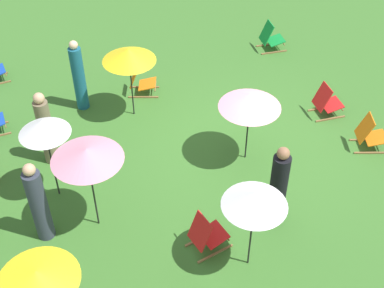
% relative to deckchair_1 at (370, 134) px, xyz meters
% --- Properties ---
extents(ground_plane, '(40.00, 40.00, 0.00)m').
position_rel_deckchair_1_xyz_m(ground_plane, '(0.57, 2.72, -0.37)').
color(ground_plane, '#386B28').
extents(deckchair_1, '(0.65, 0.86, 0.83)m').
position_rel_deckchair_1_xyz_m(deckchair_1, '(0.00, 0.00, 0.00)').
color(deckchair_1, olive).
rests_on(deckchair_1, ground).
extents(deckchair_2, '(0.48, 0.76, 0.83)m').
position_rel_deckchair_1_xyz_m(deckchair_2, '(1.34, 0.38, 0.00)').
color(deckchair_2, olive).
rests_on(deckchair_2, ground).
extents(deckchair_5, '(0.67, 0.86, 0.83)m').
position_rel_deckchair_1_xyz_m(deckchair_5, '(-1.76, 4.28, 0.00)').
color(deckchair_5, olive).
rests_on(deckchair_5, ground).
extents(deckchair_8, '(0.49, 0.77, 0.83)m').
position_rel_deckchair_1_xyz_m(deckchair_8, '(4.54, 0.54, 0.00)').
color(deckchair_8, olive).
rests_on(deckchair_8, ground).
extents(deckchair_10, '(0.66, 0.86, 0.83)m').
position_rel_deckchair_1_xyz_m(deckchair_10, '(3.40, 4.47, 0.00)').
color(deckchair_10, olive).
rests_on(deckchair_10, ground).
extents(umbrella_0, '(1.22, 1.22, 1.67)m').
position_rel_deckchair_1_xyz_m(umbrella_0, '(-2.77, 7.10, 1.19)').
color(umbrella_0, black).
rests_on(umbrella_0, ground).
extents(umbrella_1, '(0.97, 0.97, 1.92)m').
position_rel_deckchair_1_xyz_m(umbrella_1, '(0.35, 6.79, 1.39)').
color(umbrella_1, black).
rests_on(umbrella_1, ground).
extents(umbrella_2, '(1.22, 1.22, 1.80)m').
position_rel_deckchair_1_xyz_m(umbrella_2, '(2.58, 4.83, 1.28)').
color(umbrella_2, black).
rests_on(umbrella_2, ground).
extents(umbrella_3, '(1.29, 1.29, 1.70)m').
position_rel_deckchair_1_xyz_m(umbrella_3, '(0.40, 2.75, 1.17)').
color(umbrella_3, black).
rests_on(umbrella_3, ground).
extents(umbrella_4, '(1.28, 1.28, 1.92)m').
position_rel_deckchair_1_xyz_m(umbrella_4, '(-0.65, 6.12, 1.42)').
color(umbrella_4, black).
rests_on(umbrella_4, ground).
extents(umbrella_5, '(1.09, 1.09, 1.83)m').
position_rel_deckchair_1_xyz_m(umbrella_5, '(-2.28, 3.65, 1.30)').
color(umbrella_5, black).
rests_on(umbrella_5, ground).
extents(person_0, '(0.33, 0.33, 1.84)m').
position_rel_deckchair_1_xyz_m(person_0, '(3.20, 5.98, 0.50)').
color(person_0, '#195972').
rests_on(person_0, ground).
extents(person_1, '(0.47, 0.47, 1.78)m').
position_rel_deckchair_1_xyz_m(person_1, '(-1.38, 2.79, 0.47)').
color(person_1, black).
rests_on(person_1, ground).
extents(person_2, '(0.32, 0.32, 1.78)m').
position_rel_deckchair_1_xyz_m(person_2, '(1.42, 6.85, 0.48)').
color(person_2, '#72664C').
rests_on(person_2, ground).
extents(person_3, '(0.37, 0.37, 1.81)m').
position_rel_deckchair_1_xyz_m(person_3, '(-0.67, 7.10, 0.48)').
color(person_3, '#333847').
rests_on(person_3, ground).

